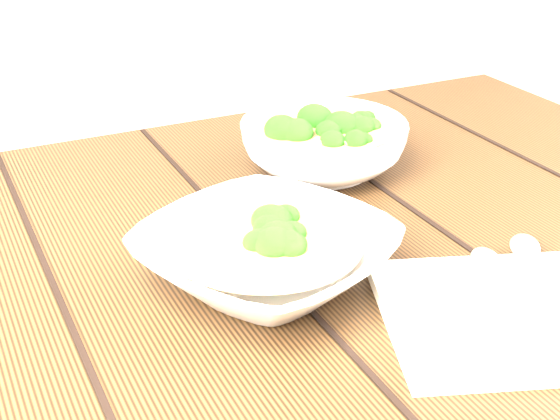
# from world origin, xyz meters

# --- Properties ---
(table) EXTENTS (1.20, 0.80, 0.75)m
(table) POSITION_xyz_m (0.00, 0.00, 0.63)
(table) COLOR #331F0E
(table) RESTS_ON ground
(soup_bowl_front) EXTENTS (0.30, 0.30, 0.07)m
(soup_bowl_front) POSITION_xyz_m (-0.04, -0.06, 0.78)
(soup_bowl_front) COLOR silver
(soup_bowl_front) RESTS_ON table
(soup_bowl_back) EXTENTS (0.25, 0.25, 0.08)m
(soup_bowl_back) POSITION_xyz_m (0.14, 0.15, 0.79)
(soup_bowl_back) COLOR silver
(soup_bowl_back) RESTS_ON table
(trivet) EXTENTS (0.12, 0.12, 0.02)m
(trivet) POSITION_xyz_m (0.04, 0.08, 0.76)
(trivet) COLOR black
(trivet) RESTS_ON table
(napkin) EXTENTS (0.28, 0.26, 0.01)m
(napkin) POSITION_xyz_m (0.13, -0.21, 0.76)
(napkin) COLOR beige
(napkin) RESTS_ON table
(spoon_left) EXTENTS (0.11, 0.17, 0.01)m
(spoon_left) POSITION_xyz_m (0.14, -0.17, 0.77)
(spoon_left) COLOR #A7A193
(spoon_left) RESTS_ON napkin
(spoon_right) EXTENTS (0.13, 0.16, 0.01)m
(spoon_right) POSITION_xyz_m (0.19, -0.16, 0.77)
(spoon_right) COLOR #A7A193
(spoon_right) RESTS_ON napkin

